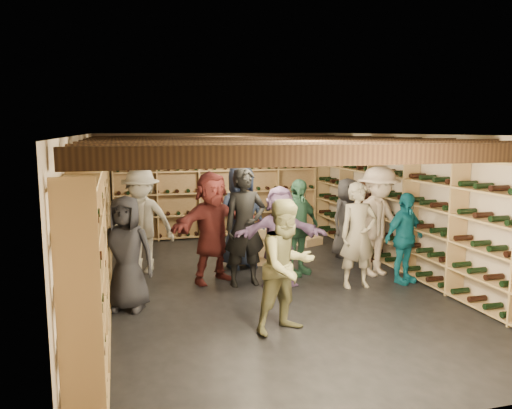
{
  "coord_description": "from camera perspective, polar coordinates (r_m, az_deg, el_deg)",
  "views": [
    {
      "loc": [
        -2.27,
        -7.42,
        2.47
      ],
      "look_at": [
        -0.13,
        0.2,
        1.29
      ],
      "focal_mm": 35.0,
      "sensor_mm": 36.0,
      "label": 1
    }
  ],
  "objects": [
    {
      "name": "crate_stack_right",
      "position": [
        9.97,
        1.86,
        -3.84
      ],
      "size": [
        0.59,
        0.49,
        0.68
      ],
      "rotation": [
        0.0,
        0.0,
        -0.37
      ],
      "color": "tan",
      "rests_on": "ground"
    },
    {
      "name": "person_10",
      "position": [
        8.55,
        4.75,
        -2.61
      ],
      "size": [
        1.05,
        0.77,
        1.65
      ],
      "primitive_type": "imported",
      "rotation": [
        0.0,
        0.0,
        0.43
      ],
      "color": "#29553E",
      "rests_on": "ground"
    },
    {
      "name": "walls",
      "position": [
        7.86,
        1.28,
        -0.79
      ],
      "size": [
        5.52,
        8.02,
        2.4
      ],
      "color": "#C0AD95",
      "rests_on": "ground"
    },
    {
      "name": "ground",
      "position": [
        8.15,
        1.25,
        -9.15
      ],
      "size": [
        8.0,
        8.0,
        0.0
      ],
      "primitive_type": "plane",
      "color": "black",
      "rests_on": "ground"
    },
    {
      "name": "wine_rack_left",
      "position": [
        7.56,
        -17.72,
        -2.55
      ],
      "size": [
        0.32,
        7.5,
        2.15
      ],
      "color": "#A3864F",
      "rests_on": "ground"
    },
    {
      "name": "person_9",
      "position": [
        8.87,
        -12.96,
        -1.82
      ],
      "size": [
        1.35,
        1.1,
        1.83
      ],
      "primitive_type": "imported",
      "rotation": [
        0.0,
        0.0,
        -0.41
      ],
      "color": "#A8A599",
      "rests_on": "ground"
    },
    {
      "name": "person_0",
      "position": [
        7.09,
        -14.6,
        -5.42
      ],
      "size": [
        0.91,
        0.75,
        1.59
      ],
      "primitive_type": "imported",
      "rotation": [
        0.0,
        0.0,
        -0.36
      ],
      "color": "black",
      "rests_on": "ground"
    },
    {
      "name": "person_11",
      "position": [
        7.96,
        2.72,
        -3.63
      ],
      "size": [
        1.54,
        0.73,
        1.6
      ],
      "primitive_type": "imported",
      "rotation": [
        0.0,
        0.0,
        -0.18
      ],
      "color": "slate",
      "rests_on": "ground"
    },
    {
      "name": "crate_stack_left",
      "position": [
        9.29,
        -0.37,
        -4.75
      ],
      "size": [
        0.58,
        0.47,
        0.68
      ],
      "rotation": [
        0.0,
        0.0,
        -0.32
      ],
      "color": "tan",
      "rests_on": "ground"
    },
    {
      "name": "ceiling",
      "position": [
        7.76,
        1.31,
        7.98
      ],
      "size": [
        5.5,
        8.0,
        0.01
      ],
      "primitive_type": "cube",
      "color": "beige",
      "rests_on": "walls"
    },
    {
      "name": "wine_rack_right",
      "position": [
        8.97,
        17.18,
        -0.83
      ],
      "size": [
        0.32,
        7.5,
        2.15
      ],
      "color": "#A3864F",
      "rests_on": "ground"
    },
    {
      "name": "crate_loose",
      "position": [
        10.91,
        6.13,
        -4.17
      ],
      "size": [
        0.59,
        0.5,
        0.17
      ],
      "primitive_type": "cube",
      "rotation": [
        0.0,
        0.0,
        0.4
      ],
      "color": "tan",
      "rests_on": "ground"
    },
    {
      "name": "person_4",
      "position": [
        8.43,
        16.59,
        -3.69
      ],
      "size": [
        0.94,
        0.63,
        1.48
      ],
      "primitive_type": "imported",
      "rotation": [
        0.0,
        0.0,
        0.34
      ],
      "color": "#10637A",
      "rests_on": "ground"
    },
    {
      "name": "person_1",
      "position": [
        7.92,
        -1.25,
        -2.62
      ],
      "size": [
        0.72,
        0.5,
        1.89
      ],
      "primitive_type": "imported",
      "rotation": [
        0.0,
        0.0,
        0.07
      ],
      "color": "black",
      "rests_on": "ground"
    },
    {
      "name": "person_7",
      "position": [
        8.0,
        11.61,
        -3.47
      ],
      "size": [
        0.63,
        0.43,
        1.67
      ],
      "primitive_type": "imported",
      "rotation": [
        0.0,
        0.0,
        -0.05
      ],
      "color": "gray",
      "rests_on": "ground"
    },
    {
      "name": "ceiling_joists",
      "position": [
        7.76,
        1.3,
        6.95
      ],
      "size": [
        5.4,
        7.12,
        0.18
      ],
      "color": "black",
      "rests_on": "ground"
    },
    {
      "name": "person_8",
      "position": [
        9.48,
        12.59,
        -1.96
      ],
      "size": [
        0.82,
        0.67,
        1.57
      ],
      "primitive_type": "imported",
      "rotation": [
        0.0,
        0.0,
        -0.11
      ],
      "color": "#462518",
      "rests_on": "ground"
    },
    {
      "name": "person_5",
      "position": [
        8.14,
        -5.02,
        -2.58
      ],
      "size": [
        1.76,
        1.18,
        1.82
      ],
      "primitive_type": "imported",
      "rotation": [
        0.0,
        0.0,
        0.42
      ],
      "color": "maroon",
      "rests_on": "ground"
    },
    {
      "name": "wine_rack_back",
      "position": [
        11.56,
        -4.28,
        1.55
      ],
      "size": [
        4.7,
        0.3,
        2.15
      ],
      "color": "#A3864F",
      "rests_on": "ground"
    },
    {
      "name": "person_2",
      "position": [
        6.13,
        3.56,
        -7.07
      ],
      "size": [
        0.96,
        0.85,
        1.66
      ],
      "primitive_type": "imported",
      "rotation": [
        0.0,
        0.0,
        0.32
      ],
      "color": "brown",
      "rests_on": "ground"
    },
    {
      "name": "person_12",
      "position": [
        9.87,
        10.38,
        -1.51
      ],
      "size": [
        0.89,
        0.74,
        1.55
      ],
      "primitive_type": "imported",
      "rotation": [
        0.0,
        0.0,
        0.37
      ],
      "color": "#353439",
      "rests_on": "ground"
    },
    {
      "name": "person_6",
      "position": [
        8.98,
        -1.74,
        -1.39
      ],
      "size": [
        0.99,
        0.72,
        1.86
      ],
      "primitive_type": "imported",
      "rotation": [
        0.0,
        0.0,
        0.16
      ],
      "color": "#1F2943",
      "rests_on": "ground"
    },
    {
      "name": "person_3",
      "position": [
        8.73,
        13.75,
        -1.88
      ],
      "size": [
        1.35,
        0.98,
        1.87
      ],
      "primitive_type": "imported",
      "rotation": [
        0.0,
        0.0,
        0.26
      ],
      "color": "#C8B09B",
      "rests_on": "ground"
    }
  ]
}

